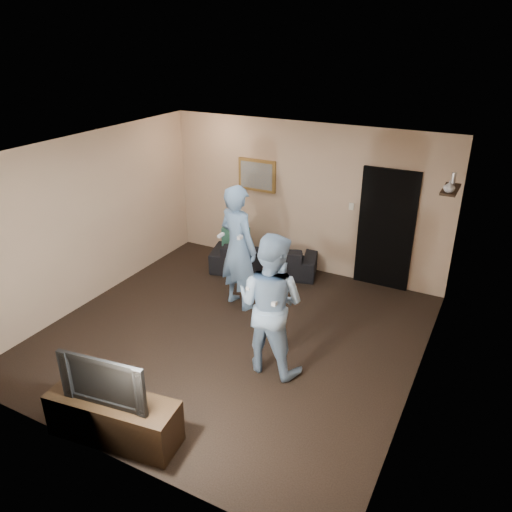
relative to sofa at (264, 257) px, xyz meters
The scene contains 19 objects.
ground 2.10m from the sofa, 75.59° to the right, with size 5.00×5.00×0.00m, color black.
ceiling 3.13m from the sofa, 75.59° to the right, with size 5.00×5.00×0.04m, color silver.
wall_back 1.25m from the sofa, 42.88° to the left, with size 5.00×0.04×2.60m, color tan.
wall_front 4.66m from the sofa, 83.45° to the right, with size 5.00×0.04×2.60m, color tan.
wall_left 3.01m from the sofa, 134.47° to the right, with size 0.04×5.00×2.60m, color tan.
wall_right 3.77m from the sofa, 33.77° to the right, with size 0.04×5.00×2.60m, color tan.
sofa is the anchor object (origin of this frame).
throw_pillow 0.61m from the sofa, behind, with size 0.49×0.16×0.49m, color #1A4E3D.
painting_frame 1.46m from the sofa, 129.89° to the left, with size 0.72×0.05×0.57m, color olive.
painting_canvas 1.45m from the sofa, 131.62° to the left, with size 0.62×0.01×0.47m, color slate.
doorway 2.15m from the sofa, 12.92° to the left, with size 0.90×0.06×2.00m, color black.
light_switch 1.77m from the sofa, 18.44° to the left, with size 0.08×0.02×0.12m, color silver.
wall_shelf 3.39m from the sofa, ahead, with size 0.20×0.60×0.03m, color black.
shelf_vase 3.45m from the sofa, ahead, with size 0.15×0.15×0.15m, color silver.
shelf_figurine 3.43m from the sofa, ahead, with size 0.06×0.06×0.18m, color white.
tv_console 4.30m from the sofa, 84.61° to the right, with size 1.41×0.45×0.50m, color black.
television 4.33m from the sofa, 84.61° to the right, with size 0.97×0.13×0.56m, color black.
wii_player_left 1.42m from the sofa, 81.76° to the right, with size 0.82×0.68×1.94m.
wii_player_right 2.83m from the sofa, 61.65° to the right, with size 0.92×0.74×1.83m.
Camera 1 is at (3.07, -5.14, 3.96)m, focal length 35.00 mm.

